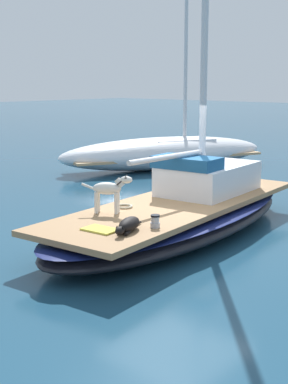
{
  "coord_description": "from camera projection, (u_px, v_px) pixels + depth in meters",
  "views": [
    {
      "loc": [
        6.51,
        -8.26,
        3.0
      ],
      "look_at": [
        0.0,
        -1.0,
        1.01
      ],
      "focal_mm": 51.45,
      "sensor_mm": 36.0,
      "label": 1
    }
  ],
  "objects": [
    {
      "name": "dog_black",
      "position": [
        128.0,
        225.0,
        8.62
      ],
      "size": [
        0.46,
        0.92,
        0.22
      ],
      "color": "black",
      "rests_on": "sailboat_main"
    },
    {
      "name": "cabin_house",
      "position": [
        206.0,
        177.0,
        11.57
      ],
      "size": [
        1.62,
        2.35,
        0.84
      ],
      "color": "silver",
      "rests_on": "sailboat_main"
    },
    {
      "name": "sailboat_main",
      "position": [
        178.0,
        218.0,
        10.81
      ],
      "size": [
        3.25,
        7.46,
        0.66
      ],
      "color": "black",
      "rests_on": "ground"
    },
    {
      "name": "dog_white",
      "position": [
        109.0,
        190.0,
        9.78
      ],
      "size": [
        0.84,
        0.57,
        0.7
      ],
      "color": "silver",
      "rests_on": "sailboat_main"
    },
    {
      "name": "moored_boat_port_side",
      "position": [
        165.0,
        152.0,
        18.82
      ],
      "size": [
        4.91,
        7.73,
        5.91
      ],
      "color": "white",
      "rests_on": "ground"
    },
    {
      "name": "ground_plane",
      "position": [
        178.0,
        234.0,
        10.88
      ],
      "size": [
        120.0,
        120.0,
        0.0
      ],
      "primitive_type": "plane",
      "color": "navy"
    },
    {
      "name": "deck_winch",
      "position": [
        155.0,
        222.0,
        8.87
      ],
      "size": [
        0.16,
        0.16,
        0.21
      ],
      "color": "#B7B7BC",
      "rests_on": "sailboat_main"
    },
    {
      "name": "mast_main",
      "position": [
        201.0,
        4.0,
        10.61
      ],
      "size": [
        0.14,
        2.27,
        8.32
      ],
      "color": "silver",
      "rests_on": "sailboat_main"
    },
    {
      "name": "coiled_rope",
      "position": [
        124.0,
        206.0,
        10.28
      ],
      "size": [
        0.32,
        0.32,
        0.04
      ],
      "primitive_type": "torus",
      "color": "beige",
      "rests_on": "sailboat_main"
    },
    {
      "name": "deck_towel",
      "position": [
        100.0,
        230.0,
        8.7
      ],
      "size": [
        0.59,
        0.41,
        0.03
      ],
      "primitive_type": "cube",
      "rotation": [
        0.0,
        0.0,
        0.1
      ],
      "color": "#D8D14C",
      "rests_on": "sailboat_main"
    }
  ]
}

